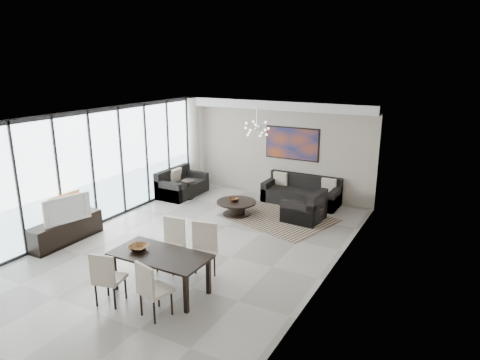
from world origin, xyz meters
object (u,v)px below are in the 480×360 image
Objects in this scene: coffee_table at (237,207)px; dining_table at (160,258)px; sofa_main at (301,194)px; tv_console at (65,230)px; television at (65,208)px.

dining_table is (0.74, -4.13, 0.44)m from coffee_table.
sofa_main is 1.24× the size of tv_console.
tv_console is at bearing -126.74° from coffee_table.
tv_console reaches higher than coffee_table.
sofa_main is 2.07× the size of television.
sofa_main is at bearing 85.59° from dining_table.
dining_table is at bearing -79.83° from coffee_table.
tv_console is 1.67× the size of television.
television is (-3.61, -5.26, 0.59)m from sofa_main.
coffee_table is 0.49× the size of sofa_main.
tv_console is at bearing 81.48° from television.
dining_table is at bearing -94.41° from sofa_main.
dining_table is (-0.45, -5.88, 0.38)m from sofa_main.
coffee_table is 4.22m from dining_table.
sofa_main is 1.24× the size of dining_table.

